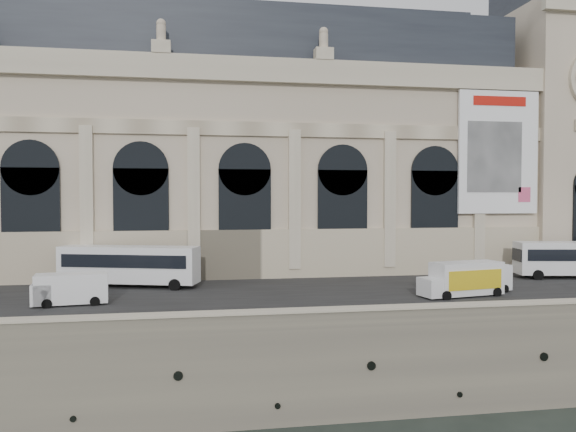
# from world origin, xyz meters

# --- Properties ---
(ground) EXTENTS (260.00, 260.00, 0.00)m
(ground) POSITION_xyz_m (0.00, 0.00, 0.00)
(ground) COLOR black
(ground) RESTS_ON ground
(quay) EXTENTS (160.00, 70.00, 6.00)m
(quay) POSITION_xyz_m (0.00, 35.00, 3.00)
(quay) COLOR gray
(quay) RESTS_ON ground
(street) EXTENTS (160.00, 24.00, 0.06)m
(street) POSITION_xyz_m (0.00, 14.00, 6.03)
(street) COLOR #2D2D2D
(street) RESTS_ON quay
(parapet) EXTENTS (160.00, 1.40, 1.21)m
(parapet) POSITION_xyz_m (0.00, 0.60, 6.62)
(parapet) COLOR gray
(parapet) RESTS_ON quay
(museum) EXTENTS (69.00, 18.70, 29.10)m
(museum) POSITION_xyz_m (-5.98, 30.86, 19.72)
(museum) COLOR beige
(museum) RESTS_ON quay
(clock_pavilion) EXTENTS (13.00, 14.72, 36.70)m
(clock_pavilion) POSITION_xyz_m (34.00, 27.93, 23.42)
(clock_pavilion) COLOR beige
(clock_pavilion) RESTS_ON quay
(bus_left) EXTENTS (12.94, 6.30, 3.76)m
(bus_left) POSITION_xyz_m (-14.87, 18.89, 8.11)
(bus_left) COLOR white
(bus_left) RESTS_ON quay
(van_b) EXTENTS (5.68, 2.81, 2.43)m
(van_b) POSITION_xyz_m (-18.56, 10.91, 7.24)
(van_b) COLOR white
(van_b) RESTS_ON quay
(van_c) EXTENTS (5.69, 3.50, 2.38)m
(van_c) POSITION_xyz_m (15.12, 10.71, 7.21)
(van_c) COLOR white
(van_c) RESTS_ON quay
(box_truck) EXTENTS (7.39, 3.55, 2.86)m
(box_truck) POSITION_xyz_m (12.91, 9.41, 7.44)
(box_truck) COLOR white
(box_truck) RESTS_ON quay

